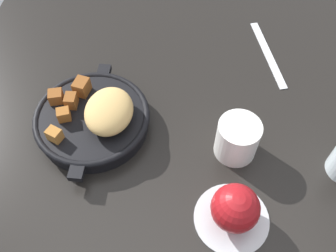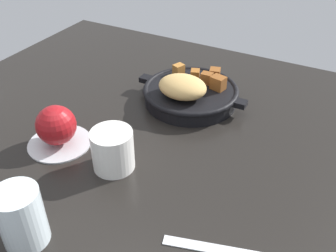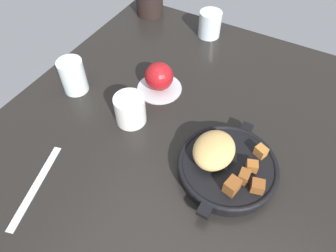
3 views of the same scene
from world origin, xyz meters
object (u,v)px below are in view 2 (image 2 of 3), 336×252
butter_knife (234,252)px  ceramic_mug_white (113,150)px  red_apple (56,125)px  water_glass_tall (21,217)px  cast_iron_skillet (190,92)px

butter_knife → ceramic_mug_white: ceramic_mug_white is taller
red_apple → butter_knife: (-37.72, 7.63, -4.15)cm
red_apple → water_glass_tall: bearing=119.4°
butter_knife → water_glass_tall: water_glass_tall is taller
cast_iron_skillet → butter_knife: cast_iron_skillet is taller
cast_iron_skillet → ceramic_mug_white: (2.60, 25.39, 1.00)cm
cast_iron_skillet → ceramic_mug_white: 25.55cm
cast_iron_skillet → butter_knife: bearing=124.4°
butter_knife → cast_iron_skillet: bearing=-71.3°
cast_iron_skillet → ceramic_mug_white: cast_iron_skillet is taller
ceramic_mug_white → water_glass_tall: 18.91cm
cast_iron_skillet → water_glass_tall: bearing=84.1°
cast_iron_skillet → butter_knife: size_ratio=1.26×
red_apple → ceramic_mug_white: (-12.82, 0.43, -0.66)cm
cast_iron_skillet → butter_knife: 39.56cm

